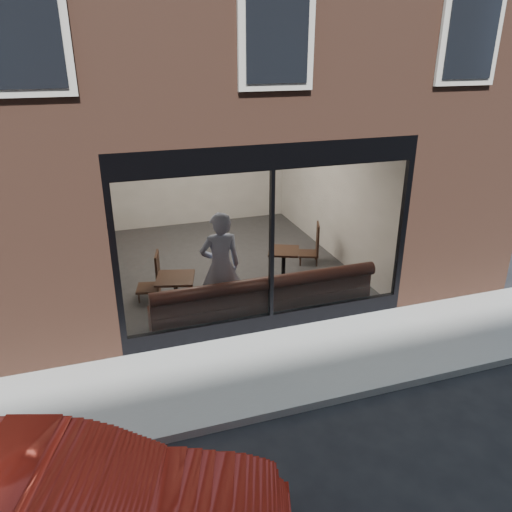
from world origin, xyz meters
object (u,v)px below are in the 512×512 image
object	(u,v)px
person	(220,266)
cafe_table_left	(175,278)
cafe_table_right	(284,251)
cafe_chair_left	(149,288)
banquette	(263,307)
cafe_chair_right	(308,254)

from	to	relation	value
person	cafe_table_left	size ratio (longest dim) A/B	3.02
cafe_table_right	cafe_chair_left	world-z (taller)	cafe_table_right
cafe_chair_left	person	bearing A→B (deg)	150.06
cafe_table_left	person	bearing A→B (deg)	-21.65
banquette	cafe_table_right	size ratio (longest dim) A/B	6.63
banquette	person	distance (m)	1.07
person	cafe_chair_left	size ratio (longest dim) A/B	4.31
cafe_table_left	cafe_table_right	xyz separation A→B (m)	(2.29, 0.59, 0.00)
person	banquette	bearing A→B (deg)	156.73
banquette	cafe_chair_left	bearing A→B (deg)	143.01
banquette	cafe_chair_right	xyz separation A→B (m)	(1.77, 2.00, 0.01)
cafe_chair_left	cafe_chair_right	bearing A→B (deg)	-157.11
cafe_chair_left	cafe_chair_right	size ratio (longest dim) A/B	1.07
banquette	cafe_chair_left	xyz separation A→B (m)	(-1.84, 1.39, 0.01)
person	cafe_chair_right	xyz separation A→B (m)	(2.45, 1.70, -0.75)
person	cafe_chair_right	size ratio (longest dim) A/B	4.64
cafe_table_right	cafe_chair_right	xyz separation A→B (m)	(0.92, 0.81, -0.50)
person	cafe_chair_left	xyz separation A→B (m)	(-1.16, 1.09, -0.75)
cafe_table_right	cafe_chair_left	size ratio (longest dim) A/B	1.32
person	cafe_table_left	xyz separation A→B (m)	(-0.76, 0.30, -0.25)
cafe_table_right	cafe_chair_left	distance (m)	2.74
banquette	cafe_chair_left	world-z (taller)	banquette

